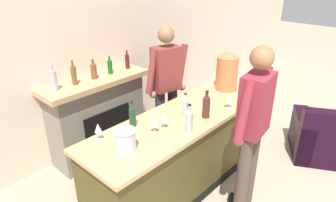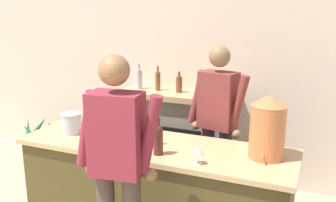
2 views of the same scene
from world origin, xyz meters
TOP-DOWN VIEW (x-y plane):
  - wall_back_panel at (0.00, 4.20)m, footprint 12.00×0.07m
  - bar_counter at (0.07, 2.64)m, footprint 2.49×0.76m
  - fireplace_stone at (-0.19, 3.94)m, footprint 1.44×0.52m
  - armchair_black at (1.85, 1.52)m, footprint 1.10×1.16m
  - person_customer at (0.15, 1.87)m, footprint 0.65×0.34m
  - person_bartender at (0.48, 3.28)m, footprint 0.65×0.37m
  - copper_dispenser at (1.04, 2.73)m, footprint 0.29×0.33m
  - ice_bucket_steel at (-0.79, 2.60)m, footprint 0.20×0.20m
  - wine_bottle_chardonnay_pale at (-0.16, 2.39)m, footprint 0.07×0.07m
  - wine_bottle_cabernet_heavy at (-0.46, 2.88)m, footprint 0.07×0.07m
  - wine_bottle_merlot_tall at (0.20, 2.44)m, footprint 0.08×0.08m
  - wine_bottle_riesling_slim at (0.05, 2.61)m, footprint 0.06×0.06m
  - wine_glass_mid_counter at (-0.86, 2.91)m, footprint 0.07×0.07m
  - wine_glass_front_left at (0.57, 2.39)m, footprint 0.09×0.09m
  - wine_glass_near_bucket at (-0.40, 2.62)m, footprint 0.08×0.08m
  - wine_glass_front_right at (-0.28, 2.60)m, footprint 0.08×0.08m

SIDE VIEW (x-z plane):
  - armchair_black at x=1.85m, z-range -0.13..0.68m
  - bar_counter at x=0.07m, z-range 0.00..0.95m
  - fireplace_stone at x=-0.19m, z-range -0.15..1.30m
  - person_bartender at x=0.48m, z-range 0.10..1.88m
  - person_customer at x=0.15m, z-range 0.11..1.95m
  - ice_bucket_steel at x=-0.79m, z-range 0.95..1.15m
  - wine_glass_front_left at x=0.57m, z-range 0.98..1.13m
  - wine_glass_near_bucket at x=-0.40m, z-range 0.98..1.14m
  - wine_glass_mid_counter at x=-0.86m, z-range 0.98..1.16m
  - wine_bottle_cabernet_heavy at x=-0.46m, z-range 0.93..1.21m
  - wine_bottle_riesling_slim at x=0.05m, z-range 0.93..1.21m
  - wine_glass_front_right at x=-0.28m, z-range 0.98..1.16m
  - wine_bottle_chardonnay_pale at x=-0.16m, z-range 0.93..1.23m
  - wine_bottle_merlot_tall at x=0.20m, z-range 0.93..1.24m
  - copper_dispenser at x=1.04m, z-range 0.95..1.47m
  - wall_back_panel at x=0.00m, z-range 0.00..2.75m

